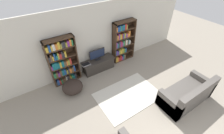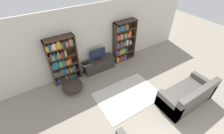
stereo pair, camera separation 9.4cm
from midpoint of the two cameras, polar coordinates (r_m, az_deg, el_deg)
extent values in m
cube|color=silver|center=(5.91, -5.48, 10.86)|extent=(8.80, 0.06, 2.60)
cube|color=#422D1E|center=(5.51, -22.19, 0.66)|extent=(0.04, 0.30, 1.80)
cube|color=#422D1E|center=(5.66, -12.81, 3.90)|extent=(0.04, 0.30, 1.80)
cube|color=#422D1E|center=(5.67, -17.85, 2.97)|extent=(1.01, 0.04, 1.80)
cube|color=#422D1E|center=(5.11, -19.33, 10.29)|extent=(1.01, 0.30, 0.04)
cube|color=#422D1E|center=(6.10, -15.89, -4.38)|extent=(0.98, 0.30, 0.04)
cube|color=#333338|center=(5.98, -19.99, -5.20)|extent=(0.05, 0.24, 0.17)
cube|color=#234C99|center=(5.96, -19.46, -4.74)|extent=(0.08, 0.24, 0.23)
cube|color=#B72D28|center=(5.99, -18.76, -4.73)|extent=(0.06, 0.24, 0.17)
cube|color=#2D7F47|center=(6.00, -18.20, -4.56)|extent=(0.05, 0.24, 0.17)
cube|color=brown|center=(6.00, -17.57, -4.34)|extent=(0.08, 0.24, 0.16)
cube|color=brown|center=(5.99, -17.03, -3.93)|extent=(0.04, 0.24, 0.22)
cube|color=silver|center=(6.00, -16.63, -3.73)|extent=(0.05, 0.24, 0.23)
cube|color=#333338|center=(6.00, -16.13, -3.46)|extent=(0.06, 0.24, 0.26)
cube|color=brown|center=(6.03, -15.52, -3.50)|extent=(0.05, 0.24, 0.19)
cube|color=gold|center=(6.04, -15.09, -3.43)|extent=(0.04, 0.24, 0.17)
cube|color=#2D7F47|center=(6.04, -14.66, -3.16)|extent=(0.05, 0.24, 0.20)
cube|color=#196B75|center=(6.06, -14.07, -3.01)|extent=(0.06, 0.24, 0.18)
cube|color=#333338|center=(6.05, -13.49, -2.62)|extent=(0.06, 0.24, 0.22)
cube|color=#422D1E|center=(5.87, -16.49, -1.80)|extent=(0.98, 0.30, 0.04)
cube|color=#2D7F47|center=(5.74, -20.63, -2.41)|extent=(0.08, 0.24, 0.20)
cube|color=brown|center=(5.75, -19.89, -2.16)|extent=(0.06, 0.24, 0.20)
cube|color=#7F338C|center=(5.76, -19.23, -2.06)|extent=(0.06, 0.24, 0.16)
cube|color=brown|center=(5.75, -18.62, -1.56)|extent=(0.07, 0.24, 0.23)
cube|color=#196B75|center=(5.76, -17.89, -1.34)|extent=(0.07, 0.24, 0.22)
cube|color=#234C99|center=(5.78, -17.16, -1.12)|extent=(0.07, 0.24, 0.21)
cube|color=#9E9333|center=(5.80, -16.45, -1.09)|extent=(0.06, 0.24, 0.16)
cube|color=#333338|center=(5.79, -15.89, -0.64)|extent=(0.05, 0.24, 0.22)
cube|color=orange|center=(5.82, -15.25, -0.65)|extent=(0.07, 0.24, 0.16)
cube|color=brown|center=(5.83, -14.53, -0.29)|extent=(0.07, 0.24, 0.19)
cube|color=#234C99|center=(5.83, -13.93, 0.12)|extent=(0.05, 0.24, 0.24)
cube|color=#422D1E|center=(5.65, -17.14, 0.98)|extent=(0.98, 0.30, 0.04)
cube|color=#7F338C|center=(5.53, -21.60, 0.20)|extent=(0.05, 0.24, 0.16)
cube|color=#196B75|center=(5.52, -21.02, 0.78)|extent=(0.08, 0.24, 0.25)
cube|color=#196B75|center=(5.52, -20.19, 1.13)|extent=(0.08, 0.24, 0.26)
cube|color=#196B75|center=(5.54, -19.38, 1.22)|extent=(0.06, 0.24, 0.22)
cube|color=gold|center=(5.55, -18.73, 1.46)|extent=(0.06, 0.24, 0.22)
cube|color=#196B75|center=(5.55, -17.98, 1.79)|extent=(0.08, 0.24, 0.24)
cube|color=brown|center=(5.58, -17.10, 1.91)|extent=(0.08, 0.24, 0.19)
cube|color=orange|center=(5.60, -16.45, 2.05)|extent=(0.04, 0.24, 0.17)
cube|color=#9E9333|center=(5.60, -15.90, 2.36)|extent=(0.06, 0.24, 0.20)
cube|color=#B72D28|center=(5.59, -15.30, 2.80)|extent=(0.06, 0.24, 0.25)
cube|color=#422D1E|center=(5.45, -17.83, 3.98)|extent=(0.98, 0.30, 0.04)
cube|color=#333338|center=(5.33, -22.39, 3.30)|extent=(0.07, 0.24, 0.17)
cube|color=brown|center=(5.32, -21.84, 3.86)|extent=(0.05, 0.24, 0.25)
cube|color=gold|center=(5.34, -21.21, 3.70)|extent=(0.04, 0.24, 0.17)
cube|color=#234C99|center=(5.33, -20.76, 4.26)|extent=(0.05, 0.24, 0.25)
cube|color=#196B75|center=(5.36, -20.03, 4.07)|extent=(0.06, 0.24, 0.16)
cube|color=#9E9333|center=(5.35, -19.51, 4.62)|extent=(0.05, 0.24, 0.24)
cube|color=#B72D28|center=(5.37, -18.75, 4.59)|extent=(0.08, 0.24, 0.18)
cube|color=#333338|center=(5.36, -18.19, 5.11)|extent=(0.04, 0.24, 0.25)
cube|color=#333338|center=(5.39, -17.64, 5.01)|extent=(0.04, 0.24, 0.19)
cube|color=gold|center=(5.39, -17.09, 5.36)|extent=(0.06, 0.24, 0.22)
cube|color=#422D1E|center=(5.27, -18.59, 7.20)|extent=(0.98, 0.30, 0.04)
cube|color=gold|center=(5.15, -23.29, 6.65)|extent=(0.08, 0.24, 0.18)
cube|color=#234C99|center=(5.15, -22.46, 7.16)|extent=(0.07, 0.24, 0.23)
cube|color=gold|center=(5.16, -21.72, 7.17)|extent=(0.05, 0.24, 0.18)
cube|color=silver|center=(5.16, -21.05, 7.58)|extent=(0.08, 0.24, 0.22)
cube|color=orange|center=(5.18, -20.13, 7.84)|extent=(0.07, 0.24, 0.21)
cube|color=gold|center=(5.18, -19.38, 8.33)|extent=(0.07, 0.24, 0.26)
cube|color=#9E9333|center=(5.21, -18.59, 8.13)|extent=(0.04, 0.24, 0.16)
cube|color=#333338|center=(5.21, -18.02, 8.51)|extent=(0.06, 0.24, 0.20)
cube|color=#333338|center=(5.22, -17.40, 8.79)|extent=(0.04, 0.24, 0.22)
cube|color=#9E9333|center=(5.24, -16.75, 8.73)|extent=(0.06, 0.24, 0.17)
cube|color=#7F338C|center=(5.25, -16.08, 9.09)|extent=(0.07, 0.24, 0.20)
cube|color=orange|center=(5.25, -15.34, 9.49)|extent=(0.06, 0.24, 0.23)
cube|color=#2D7F47|center=(5.27, -14.69, 9.56)|extent=(0.04, 0.24, 0.20)
cube|color=#422D1E|center=(6.26, 1.53, 8.58)|extent=(0.04, 0.30, 1.80)
cube|color=#422D1E|center=(6.78, 8.58, 10.66)|extent=(0.04, 0.30, 1.80)
cube|color=#422D1E|center=(6.60, 4.51, 10.16)|extent=(1.01, 0.04, 1.80)
cube|color=#422D1E|center=(6.13, 5.67, 16.92)|extent=(1.01, 0.30, 0.04)
cube|color=#422D1E|center=(6.98, 4.78, 3.32)|extent=(0.98, 0.30, 0.04)
cube|color=gold|center=(6.69, 1.92, 3.06)|extent=(0.08, 0.24, 0.22)
cube|color=orange|center=(6.73, 2.48, 3.19)|extent=(0.07, 0.24, 0.20)
cube|color=#B72D28|center=(6.78, 3.04, 3.29)|extent=(0.08, 0.24, 0.17)
cube|color=#B72D28|center=(6.79, 3.62, 3.74)|extent=(0.07, 0.24, 0.24)
cube|color=#7F338C|center=(6.86, 4.16, 3.66)|extent=(0.08, 0.24, 0.16)
cube|color=#196B75|center=(6.87, 4.63, 4.11)|extent=(0.05, 0.24, 0.25)
cube|color=brown|center=(6.91, 5.07, 4.18)|extent=(0.08, 0.24, 0.22)
cube|color=#422D1E|center=(6.78, 4.94, 5.81)|extent=(0.98, 0.30, 0.04)
cube|color=#234C99|center=(6.48, 1.89, 5.62)|extent=(0.06, 0.24, 0.22)
cube|color=#7F338C|center=(6.51, 2.33, 5.64)|extent=(0.05, 0.24, 0.19)
cube|color=#234C99|center=(6.55, 2.71, 5.70)|extent=(0.04, 0.24, 0.17)
cube|color=#9E9333|center=(6.56, 3.19, 6.11)|extent=(0.07, 0.24, 0.24)
cube|color=gold|center=(6.61, 3.68, 6.07)|extent=(0.05, 0.24, 0.18)
cube|color=#9E9333|center=(6.62, 4.14, 6.48)|extent=(0.06, 0.24, 0.25)
cube|color=#9E9333|center=(6.66, 4.60, 6.48)|extent=(0.06, 0.24, 0.21)
cube|color=#2D7F47|center=(6.71, 5.07, 6.55)|extent=(0.06, 0.24, 0.19)
cube|color=#234C99|center=(6.73, 5.48, 6.74)|extent=(0.05, 0.24, 0.20)
cube|color=#422D1E|center=(6.59, 5.11, 8.44)|extent=(0.98, 0.30, 0.04)
cube|color=#7F338C|center=(6.28, 1.97, 8.50)|extent=(0.06, 0.24, 0.26)
cube|color=#196B75|center=(6.32, 2.40, 8.42)|extent=(0.05, 0.24, 0.20)
cube|color=#333338|center=(6.34, 2.95, 8.80)|extent=(0.08, 0.24, 0.25)
cube|color=#7F338C|center=(6.38, 3.45, 8.87)|extent=(0.04, 0.24, 0.23)
cube|color=#B72D28|center=(6.40, 3.84, 9.06)|extent=(0.04, 0.24, 0.25)
cube|color=#7F338C|center=(6.45, 4.24, 8.91)|extent=(0.05, 0.24, 0.18)
cube|color=#2D7F47|center=(6.47, 4.75, 9.26)|extent=(0.08, 0.24, 0.23)
cube|color=brown|center=(6.51, 5.23, 9.31)|extent=(0.04, 0.24, 0.21)
cube|color=silver|center=(6.54, 5.71, 9.57)|extent=(0.08, 0.24, 0.24)
cube|color=brown|center=(6.59, 6.19, 9.62)|extent=(0.05, 0.24, 0.21)
cube|color=#196B75|center=(6.62, 6.55, 9.72)|extent=(0.04, 0.24, 0.21)
cube|color=silver|center=(6.66, 6.96, 9.66)|extent=(0.07, 0.24, 0.16)
cube|color=#422D1E|center=(6.41, 5.29, 11.23)|extent=(0.98, 0.30, 0.04)
cube|color=brown|center=(6.11, 2.00, 11.25)|extent=(0.05, 0.24, 0.22)
cube|color=orange|center=(6.15, 2.46, 11.26)|extent=(0.06, 0.24, 0.19)
cube|color=#7F338C|center=(6.17, 2.95, 11.66)|extent=(0.05, 0.24, 0.25)
cube|color=#9E9333|center=(6.21, 3.41, 11.63)|extent=(0.06, 0.24, 0.21)
cube|color=gold|center=(6.23, 3.80, 11.71)|extent=(0.04, 0.24, 0.21)
cube|color=#B72D28|center=(6.26, 4.21, 11.91)|extent=(0.05, 0.24, 0.23)
cube|color=#234C99|center=(6.29, 4.64, 11.89)|extent=(0.05, 0.24, 0.20)
cube|color=#9E9333|center=(6.33, 5.20, 12.10)|extent=(0.08, 0.24, 0.21)
cube|color=#7F338C|center=(6.38, 5.78, 12.08)|extent=(0.07, 0.24, 0.17)
cube|color=orange|center=(6.42, 6.29, 12.21)|extent=(0.05, 0.24, 0.17)
cube|color=orange|center=(6.44, 6.84, 12.69)|extent=(0.08, 0.24, 0.25)
cube|color=#422D1E|center=(6.26, 5.48, 14.16)|extent=(0.98, 0.30, 0.04)
cube|color=orange|center=(5.96, 2.08, 14.22)|extent=(0.05, 0.24, 0.19)
cube|color=#234C99|center=(6.00, 2.69, 14.38)|extent=(0.08, 0.24, 0.19)
cube|color=#234C99|center=(6.03, 3.29, 14.67)|extent=(0.05, 0.24, 0.23)
cube|color=#2D7F47|center=(6.07, 3.80, 14.68)|extent=(0.07, 0.24, 0.20)
cube|color=#234C99|center=(6.10, 4.34, 14.88)|extent=(0.05, 0.24, 0.22)
cube|color=#196B75|center=(6.14, 4.85, 15.02)|extent=(0.06, 0.24, 0.22)
cube|color=#B72D28|center=(6.18, 5.45, 15.21)|extent=(0.08, 0.24, 0.24)
cube|color=#9E9333|center=(6.23, 5.94, 15.06)|extent=(0.05, 0.24, 0.17)
cube|color=#332D28|center=(6.23, -4.56, 0.79)|extent=(1.27, 0.43, 0.46)
cube|color=#332D28|center=(6.08, -4.68, 2.62)|extent=(1.35, 0.46, 0.04)
cube|color=black|center=(6.10, -4.94, 3.14)|extent=(0.24, 0.16, 0.03)
cylinder|color=black|center=(6.08, -4.96, 3.44)|extent=(0.04, 0.04, 0.05)
cube|color=black|center=(5.96, -5.07, 5.12)|extent=(0.67, 0.04, 0.38)
cube|color=#19233D|center=(5.94, -4.98, 5.03)|extent=(0.62, 0.00, 0.34)
cube|color=silver|center=(5.88, -9.37, 1.13)|extent=(0.33, 0.21, 0.02)
cube|color=black|center=(5.87, -9.38, 1.24)|extent=(0.31, 0.21, 0.00)
cube|color=beige|center=(5.33, 6.45, -10.75)|extent=(2.12, 1.47, 0.02)
cube|color=#56514C|center=(5.56, 26.46, -10.02)|extent=(1.83, 0.86, 0.44)
cube|color=#56514C|center=(5.19, 30.76, -8.94)|extent=(1.83, 0.18, 0.44)
cube|color=#56514C|center=(4.97, 21.12, -13.59)|extent=(0.18, 0.86, 0.62)
cube|color=#56514C|center=(6.10, 31.19, -5.90)|extent=(0.18, 0.86, 0.62)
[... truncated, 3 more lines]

